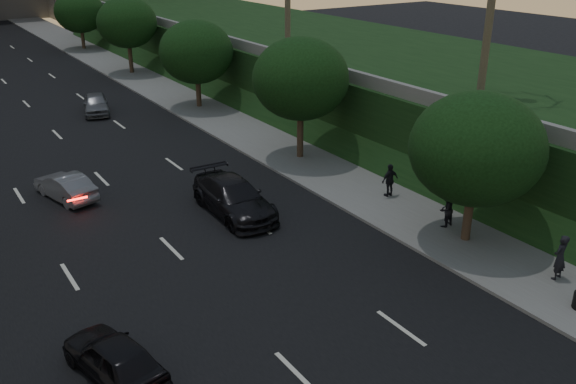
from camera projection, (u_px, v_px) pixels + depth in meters
road_surface at (66, 143)px, 36.68m from camera, size 16.00×140.00×0.02m
sidewalk_right at (218, 117)px, 41.82m from camera, size 4.50×140.00×0.15m
embankment at (370, 74)px, 45.44m from camera, size 18.00×90.00×4.00m
parapet_wall at (273, 53)px, 40.25m from camera, size 0.35×90.00×0.70m
tree_right_a at (476, 149)px, 23.34m from camera, size 5.20×5.20×6.24m
tree_right_b at (301, 79)px, 32.40m from camera, size 5.20×5.20×6.74m
tree_right_c at (196, 52)px, 42.62m from camera, size 5.20×5.20×6.24m
tree_right_d at (127, 22)px, 53.22m from camera, size 5.20×5.20×6.74m
tree_right_e at (79, 12)px, 64.98m from camera, size 5.20×5.20×6.24m
sedan_near_left at (114, 357)px, 17.08m from camera, size 2.34×4.09×1.31m
sedan_mid_left at (65, 186)px, 28.74m from camera, size 2.25×4.06×1.27m
sedan_near_right at (234, 197)px, 27.16m from camera, size 2.34×5.47×1.57m
sedan_far_right at (96, 104)px, 42.52m from camera, size 2.65×4.42×1.41m
pedestrian_a at (560, 257)px, 21.65m from camera, size 0.67×0.49×1.72m
pedestrian_b at (446, 209)px, 25.65m from camera, size 0.80×0.66×1.53m
pedestrian_c at (390, 180)px, 28.62m from camera, size 0.94×0.40×1.60m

